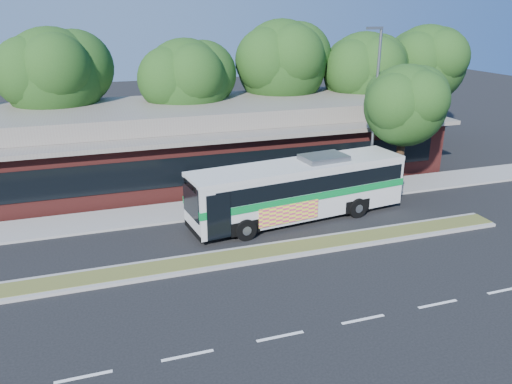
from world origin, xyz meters
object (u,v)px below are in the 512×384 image
Objects in this scene: lamp_post at (374,108)px; sidewalk_tree at (409,103)px; transit_bus at (300,185)px; sedan at (19,195)px.

lamp_post is 1.87m from sidewalk_tree.
lamp_post reaches higher than transit_bus.
lamp_post is at bearing 15.45° from transit_bus.
sidewalk_tree is (6.96, 1.60, 3.41)m from transit_bus.
sidewalk_tree is (20.38, -4.12, 4.37)m from sedan.
sedan is at bearing 149.51° from transit_bus.
sidewalk_tree reaches higher than transit_bus.
sedan is (-13.41, 5.72, -0.96)m from transit_bus.
transit_bus is 1.57× the size of sidewalk_tree.
transit_bus reaches higher than sedan.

